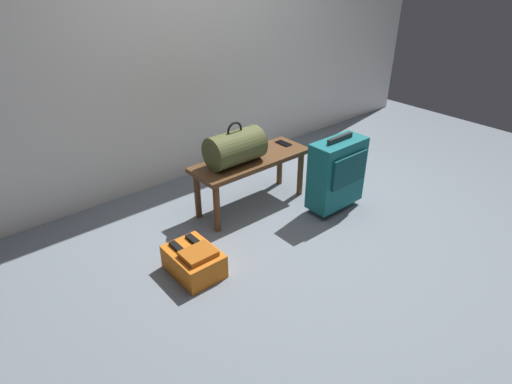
{
  "coord_description": "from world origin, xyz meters",
  "views": [
    {
      "loc": [
        -2.05,
        -1.66,
        1.86
      ],
      "look_at": [
        -0.21,
        0.53,
        0.25
      ],
      "focal_mm": 30.02,
      "sensor_mm": 36.0,
      "label": 1
    }
  ],
  "objects": [
    {
      "name": "cell_phone",
      "position": [
        0.31,
        0.77,
        0.44
      ],
      "size": [
        0.07,
        0.14,
        0.01
      ],
      "color": "black",
      "rests_on": "bench"
    },
    {
      "name": "back_wall",
      "position": [
        0.0,
        1.6,
        1.4
      ],
      "size": [
        6.0,
        0.1,
        2.8
      ],
      "primitive_type": "cube",
      "color": "silver",
      "rests_on": "ground"
    },
    {
      "name": "ground_plane",
      "position": [
        0.0,
        0.0,
        0.0
      ],
      "size": [
        6.6,
        6.6,
        0.0
      ],
      "primitive_type": "plane",
      "color": "slate"
    },
    {
      "name": "suitcase_upright_teal",
      "position": [
        0.4,
        0.25,
        0.33
      ],
      "size": [
        0.47,
        0.24,
        0.64
      ],
      "color": "#14666B",
      "rests_on": "ground"
    },
    {
      "name": "bench",
      "position": [
        -0.09,
        0.73,
        0.36
      ],
      "size": [
        1.0,
        0.36,
        0.43
      ],
      "color": "brown",
      "rests_on": "ground"
    },
    {
      "name": "duffel_bag_olive",
      "position": [
        -0.24,
        0.73,
        0.56
      ],
      "size": [
        0.44,
        0.26,
        0.34
      ],
      "color": "#51562D",
      "rests_on": "bench"
    },
    {
      "name": "backpack_orange",
      "position": [
        -0.93,
        0.3,
        0.09
      ],
      "size": [
        0.28,
        0.38,
        0.21
      ],
      "color": "orange",
      "rests_on": "ground"
    }
  ]
}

